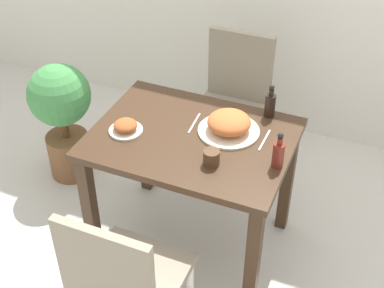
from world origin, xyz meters
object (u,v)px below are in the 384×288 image
side_plate (126,127)px  drink_cup (211,157)px  chair_near (124,280)px  potted_plant_left (62,112)px  food_plate (229,124)px  chair_far (233,99)px  sauce_bottle (270,104)px  condiment_bottle (278,153)px

side_plate → drink_cup: 0.47m
chair_near → potted_plant_left: size_ratio=1.14×
chair_near → drink_cup: chair_near is taller
side_plate → potted_plant_left: bearing=152.1°
chair_near → side_plate: (-0.31, 0.63, 0.26)m
food_plate → drink_cup: size_ratio=4.02×
chair_near → chair_far: same height
food_plate → potted_plant_left: 1.14m
food_plate → drink_cup: (0.01, -0.26, -0.01)m
drink_cup → sauce_bottle: sauce_bottle is taller
chair_far → side_plate: (-0.27, -0.82, 0.26)m
sauce_bottle → drink_cup: bearing=-105.7°
chair_far → condiment_bottle: 0.97m
chair_far → drink_cup: 0.95m
side_plate → condiment_bottle: bearing=2.6°
food_plate → side_plate: bearing=-157.6°
chair_near → condiment_bottle: 0.84m
chair_near → drink_cup: size_ratio=11.86×
chair_far → side_plate: chair_far is taller
food_plate → potted_plant_left: (-1.09, 0.15, -0.31)m
food_plate → sauce_bottle: 0.25m
drink_cup → side_plate: bearing=171.8°
food_plate → potted_plant_left: size_ratio=0.39×
food_plate → chair_near: bearing=-100.2°
chair_far → drink_cup: bearing=-77.5°
drink_cup → condiment_bottle: 0.29m
chair_far → condiment_bottle: (0.47, -0.79, 0.30)m
potted_plant_left → chair_near: bearing=-45.6°
side_plate → potted_plant_left: 0.77m
drink_cup → sauce_bottle: bearing=74.3°
chair_far → food_plate: 0.72m
side_plate → condiment_bottle: (0.74, 0.03, 0.04)m
drink_cup → sauce_bottle: (0.13, 0.47, 0.03)m
side_plate → sauce_bottle: (0.60, 0.40, 0.04)m
potted_plant_left → sauce_bottle: bearing=2.9°
food_plate → condiment_bottle: bearing=-28.6°
chair_near → sauce_bottle: 1.11m
condiment_bottle → potted_plant_left: 1.44m
chair_near → potted_plant_left: (-0.94, 0.96, -0.03)m
chair_near → sauce_bottle: (0.29, 1.03, 0.30)m
drink_cup → condiment_bottle: (0.27, 0.10, 0.03)m
condiment_bottle → chair_near: bearing=-123.0°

